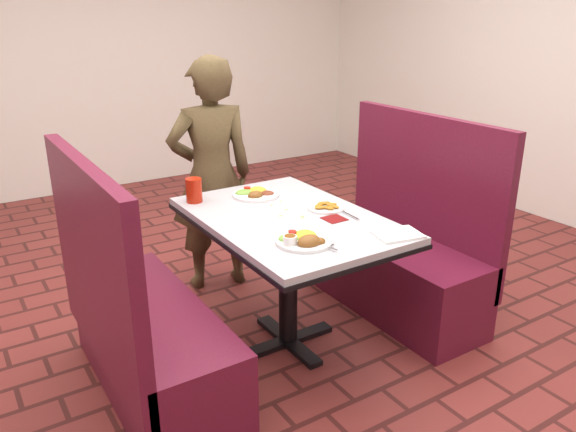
# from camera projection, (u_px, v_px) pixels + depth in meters

# --- Properties ---
(dining_table) EXTENTS (0.81, 1.21, 0.75)m
(dining_table) POSITION_uv_depth(u_px,v_px,m) (288.00, 234.00, 2.88)
(dining_table) COLOR silver
(dining_table) RESTS_ON ground
(booth_bench_left) EXTENTS (0.47, 1.20, 1.17)m
(booth_bench_left) POSITION_uv_depth(u_px,v_px,m) (143.00, 333.00, 2.59)
(booth_bench_left) COLOR maroon
(booth_bench_left) RESTS_ON ground
(booth_bench_right) EXTENTS (0.47, 1.20, 1.17)m
(booth_bench_right) POSITION_uv_depth(u_px,v_px,m) (399.00, 257.00, 3.40)
(booth_bench_right) COLOR maroon
(booth_bench_right) RESTS_ON ground
(diner_person) EXTENTS (0.60, 0.46, 1.49)m
(diner_person) POSITION_uv_depth(u_px,v_px,m) (212.00, 176.00, 3.55)
(diner_person) COLOR brown
(diner_person) RESTS_ON ground
(near_dinner_plate) EXTENTS (0.26, 0.26, 0.08)m
(near_dinner_plate) POSITION_uv_depth(u_px,v_px,m) (304.00, 237.00, 2.51)
(near_dinner_plate) COLOR white
(near_dinner_plate) RESTS_ON dining_table
(far_dinner_plate) EXTENTS (0.26, 0.26, 0.07)m
(far_dinner_plate) POSITION_uv_depth(u_px,v_px,m) (255.00, 192.00, 3.15)
(far_dinner_plate) COLOR white
(far_dinner_plate) RESTS_ON dining_table
(plantain_plate) EXTENTS (0.19, 0.19, 0.03)m
(plantain_plate) POSITION_uv_depth(u_px,v_px,m) (326.00, 207.00, 2.94)
(plantain_plate) COLOR white
(plantain_plate) RESTS_ON dining_table
(maroon_napkin) EXTENTS (0.11, 0.11, 0.00)m
(maroon_napkin) POSITION_uv_depth(u_px,v_px,m) (334.00, 219.00, 2.81)
(maroon_napkin) COLOR maroon
(maroon_napkin) RESTS_ON dining_table
(spoon_utensil) EXTENTS (0.02, 0.14, 0.00)m
(spoon_utensil) POSITION_uv_depth(u_px,v_px,m) (351.00, 215.00, 2.84)
(spoon_utensil) COLOR #B8B8BD
(spoon_utensil) RESTS_ON dining_table
(red_tumbler) EXTENTS (0.09, 0.09, 0.13)m
(red_tumbler) POSITION_uv_depth(u_px,v_px,m) (194.00, 190.00, 3.04)
(red_tumbler) COLOR #B11D0B
(red_tumbler) RESTS_ON dining_table
(paper_napkin) EXTENTS (0.24, 0.20, 0.01)m
(paper_napkin) POSITION_uv_depth(u_px,v_px,m) (398.00, 234.00, 2.60)
(paper_napkin) COLOR white
(paper_napkin) RESTS_ON dining_table
(knife_utensil) EXTENTS (0.03, 0.18, 0.00)m
(knife_utensil) POSITION_uv_depth(u_px,v_px,m) (319.00, 239.00, 2.53)
(knife_utensil) COLOR silver
(knife_utensil) RESTS_ON dining_table
(fork_utensil) EXTENTS (0.04, 0.15, 0.00)m
(fork_utensil) POSITION_uv_depth(u_px,v_px,m) (324.00, 246.00, 2.46)
(fork_utensil) COLOR silver
(fork_utensil) RESTS_ON dining_table
(lettuce_shreds) EXTENTS (0.28, 0.32, 0.00)m
(lettuce_shreds) POSITION_uv_depth(u_px,v_px,m) (288.00, 211.00, 2.92)
(lettuce_shreds) COLOR #8AAD45
(lettuce_shreds) RESTS_ON dining_table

